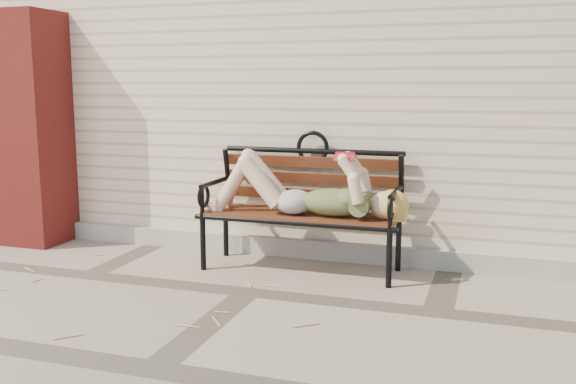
% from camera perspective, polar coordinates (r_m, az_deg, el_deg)
% --- Properties ---
extents(ground, '(80.00, 80.00, 0.00)m').
position_cam_1_polar(ground, '(4.38, -3.57, -8.89)').
color(ground, gray).
rests_on(ground, ground).
extents(house_wall, '(8.00, 4.00, 3.00)m').
position_cam_1_polar(house_wall, '(7.03, 5.54, 10.43)').
color(house_wall, beige).
rests_on(house_wall, ground).
extents(foundation_strip, '(8.00, 0.10, 0.15)m').
position_cam_1_polar(foundation_strip, '(5.23, 0.37, -4.94)').
color(foundation_strip, '#A8A498').
rests_on(foundation_strip, ground).
extents(brick_pillar, '(0.50, 0.50, 2.00)m').
position_cam_1_polar(brick_pillar, '(6.01, -21.75, 5.21)').
color(brick_pillar, maroon).
rests_on(brick_pillar, ground).
extents(garden_bench, '(1.59, 0.63, 1.03)m').
position_cam_1_polar(garden_bench, '(4.83, 1.47, -0.05)').
color(garden_bench, black).
rests_on(garden_bench, ground).
extents(reading_woman, '(1.50, 0.34, 0.47)m').
position_cam_1_polar(reading_woman, '(4.71, 1.18, 0.11)').
color(reading_woman, '#092A3F').
rests_on(reading_woman, ground).
extents(straw_scatter, '(2.58, 1.66, 0.01)m').
position_cam_1_polar(straw_scatter, '(4.70, -15.71, -7.86)').
color(straw_scatter, tan).
rests_on(straw_scatter, ground).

